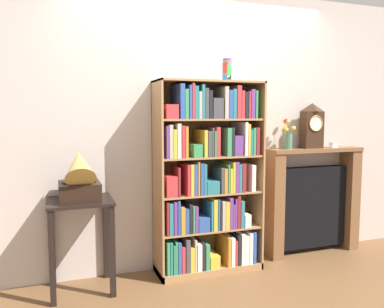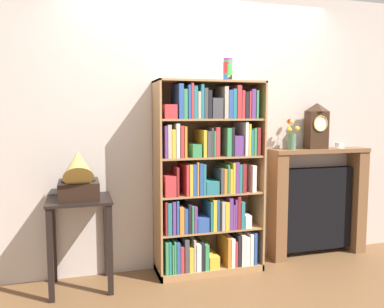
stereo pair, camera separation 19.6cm
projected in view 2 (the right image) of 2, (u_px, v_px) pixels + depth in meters
The scene contains 10 objects.
ground_plane at pixel (211, 274), 3.55m from camera, with size 7.65×6.40×0.02m, color brown.
wall_back at pixel (205, 129), 3.71m from camera, with size 4.65×0.08×2.60m, color beige.
bookshelf at pixel (208, 182), 3.53m from camera, with size 0.97×0.35×1.74m.
cup_stack at pixel (228, 70), 3.49m from camera, with size 0.08×0.08×0.20m.
side_table_left at pixel (80, 223), 3.21m from camera, with size 0.51×0.46×0.76m.
gramophone at pixel (78, 178), 3.12m from camera, with size 0.32×0.45×0.48m.
fireplace_mantel at pixel (317, 203), 3.99m from camera, with size 1.05×0.22×1.10m.
mantel_clock at pixel (317, 126), 3.88m from camera, with size 0.21×0.14×0.46m.
flower_vase at pixel (291, 137), 3.81m from camera, with size 0.13×0.12×0.30m.
teacup_with_saucer at pixel (339, 146), 3.97m from camera, with size 0.12×0.11×0.05m.
Camera 2 is at (-1.13, -3.23, 1.45)m, focal length 36.48 mm.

